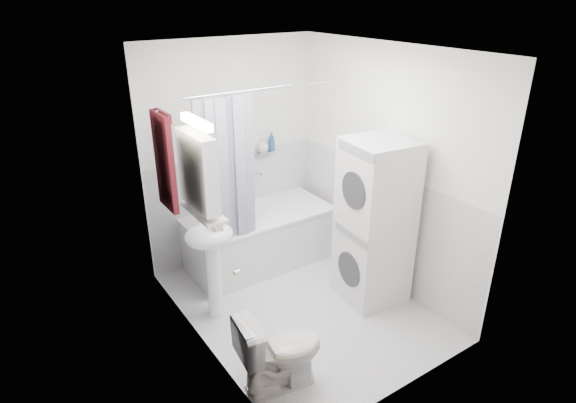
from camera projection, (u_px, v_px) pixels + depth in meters
floor at (300, 305)px, 4.69m from camera, size 2.60×2.60×0.00m
room_walls at (302, 161)px, 4.08m from camera, size 2.60×2.60×2.60m
wainscot at (284, 239)px, 4.66m from camera, size 1.98×2.58×2.58m
door at (237, 272)px, 3.38m from camera, size 0.05×2.00×2.00m
bathtub at (260, 235)px, 5.30m from camera, size 1.59×0.75×0.61m
tub_spout at (259, 173)px, 5.41m from camera, size 0.04×0.12×0.04m
curtain_rod at (273, 87)px, 4.38m from camera, size 1.77×0.02×0.02m
shower_curtain at (227, 176)px, 4.42m from camera, size 0.55×0.02×1.45m
sink at (211, 250)px, 4.26m from camera, size 0.44×0.37×1.04m
medicine_cabinet at (198, 169)px, 3.66m from camera, size 0.13×0.50×0.71m
shelf at (203, 212)px, 3.82m from camera, size 0.18×0.54×0.02m
shower_caddy at (262, 153)px, 5.34m from camera, size 0.22×0.06×0.02m
towel at (164, 160)px, 4.18m from camera, size 0.07×0.37×0.89m
washer_dryer at (375, 223)px, 4.52m from camera, size 0.64×0.63×1.61m
toilet at (280, 351)px, 3.62m from camera, size 0.71×0.46×0.65m
soap_pump at (217, 227)px, 4.13m from camera, size 0.08×0.17×0.08m
shelf_bottle at (211, 213)px, 3.69m from camera, size 0.07×0.18×0.07m
shelf_cup at (197, 200)px, 3.89m from camera, size 0.10×0.09×0.10m
shampoo_a at (263, 147)px, 5.31m from camera, size 0.13×0.17×0.13m
shampoo_b at (272, 147)px, 5.38m from camera, size 0.08×0.21×0.08m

